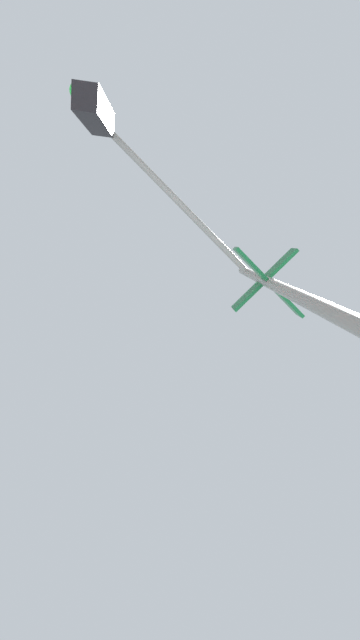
{
  "coord_description": "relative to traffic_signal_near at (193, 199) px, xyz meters",
  "views": [
    {
      "loc": [
        -5.48,
        -6.42,
        1.43
      ],
      "look_at": [
        -5.55,
        -6.99,
        3.59
      ],
      "focal_mm": 16.99,
      "sensor_mm": 36.0,
      "label": 1
    }
  ],
  "objects": [
    {
      "name": "traffic_signal_near",
      "position": [
        0.0,
        0.0,
        0.0
      ],
      "size": [
        2.89,
        2.26,
        6.34
      ],
      "color": "slate",
      "rests_on": "ground_plane"
    }
  ]
}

